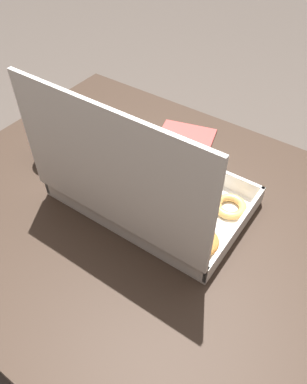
# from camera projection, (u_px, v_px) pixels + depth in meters

# --- Properties ---
(ground_plane) EXTENTS (8.00, 8.00, 0.00)m
(ground_plane) POSITION_uv_depth(u_px,v_px,m) (147.00, 346.00, 1.28)
(ground_plane) COLOR #564C44
(dining_table) EXTENTS (0.93, 0.77, 0.70)m
(dining_table) POSITION_uv_depth(u_px,v_px,m) (144.00, 242.00, 0.86)
(dining_table) COLOR #38281E
(dining_table) RESTS_ON ground_plane
(donut_box) EXTENTS (0.39, 0.25, 0.29)m
(donut_box) POSITION_uv_depth(u_px,v_px,m) (142.00, 188.00, 0.74)
(donut_box) COLOR silver
(donut_box) RESTS_ON dining_table
(coffee_mug) EXTENTS (0.08, 0.08, 0.08)m
(coffee_mug) POSITION_uv_depth(u_px,v_px,m) (51.00, 143.00, 0.87)
(coffee_mug) COLOR teal
(coffee_mug) RESTS_ON dining_table
(paper_napkin) EXTENTS (0.16, 0.12, 0.01)m
(paper_napkin) POSITION_uv_depth(u_px,v_px,m) (187.00, 135.00, 0.96)
(paper_napkin) COLOR #CC4C47
(paper_napkin) RESTS_ON dining_table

